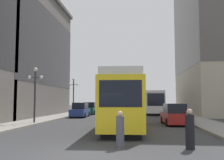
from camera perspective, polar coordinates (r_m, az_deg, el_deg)
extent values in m
plane|color=#38383A|center=(10.20, -5.84, -16.47)|extent=(200.00, 200.00, 0.00)
cube|color=gray|center=(50.81, -5.59, -6.94)|extent=(2.95, 120.00, 0.15)
cube|color=gray|center=(50.18, 12.66, -6.88)|extent=(2.95, 120.00, 0.15)
cube|color=black|center=(20.09, 2.76, -10.15)|extent=(2.56, 13.17, 0.35)
cube|color=yellow|center=(20.00, 2.75, -5.22)|extent=(2.99, 14.32, 3.10)
cube|color=black|center=(20.00, 2.74, -3.22)|extent=(3.00, 13.75, 1.08)
cube|color=silver|center=(20.06, 2.73, -0.16)|extent=(2.77, 14.03, 0.44)
cube|color=black|center=(12.90, 1.94, -3.11)|extent=(2.21, 0.14, 1.40)
sphere|color=#F2EACC|center=(12.89, 1.94, -10.42)|extent=(0.24, 0.24, 0.24)
cube|color=black|center=(39.99, 9.32, -7.37)|extent=(2.26, 10.99, 0.35)
cube|color=silver|center=(39.94, 9.28, -4.90)|extent=(2.66, 11.95, 3.10)
cube|color=black|center=(39.94, 9.27, -4.12)|extent=(2.68, 11.47, 1.30)
cube|color=black|center=(34.01, 9.97, -4.41)|extent=(2.30, 0.10, 1.71)
cylinder|color=black|center=(37.51, -6.69, -7.36)|extent=(0.19, 0.64, 0.64)
cylinder|color=black|center=(40.41, -5.73, -7.18)|extent=(0.19, 0.64, 0.64)
cylinder|color=black|center=(37.16, -4.10, -7.41)|extent=(0.19, 0.64, 0.64)
cylinder|color=black|center=(40.09, -3.32, -7.21)|extent=(0.19, 0.64, 0.64)
cube|color=#14512D|center=(38.77, -4.95, -6.87)|extent=(1.86, 4.82, 0.84)
cube|color=black|center=(38.86, -4.90, -5.66)|extent=(1.62, 2.66, 0.80)
cylinder|color=black|center=(30.82, -9.41, -7.92)|extent=(0.19, 0.64, 0.64)
cylinder|color=black|center=(33.46, -8.24, -7.67)|extent=(0.19, 0.64, 0.64)
cylinder|color=black|center=(30.44, -6.26, -7.99)|extent=(0.19, 0.64, 0.64)
cylinder|color=black|center=(33.11, -5.33, -7.73)|extent=(0.19, 0.64, 0.64)
cube|color=navy|center=(31.93, -7.29, -7.32)|extent=(1.85, 4.41, 0.84)
cube|color=black|center=(32.01, -7.23, -5.85)|extent=(1.61, 2.43, 0.80)
cylinder|color=black|center=(24.16, 15.40, -8.72)|extent=(0.21, 0.65, 0.64)
cylinder|color=black|center=(21.35, 17.05, -9.23)|extent=(0.21, 0.65, 0.64)
cylinder|color=black|center=(23.87, 11.34, -8.85)|extent=(0.21, 0.65, 0.64)
cylinder|color=black|center=(21.02, 12.45, -9.40)|extent=(0.21, 0.65, 0.64)
cube|color=maroon|center=(22.56, 14.02, -8.33)|extent=(2.00, 4.74, 0.84)
cube|color=black|center=(22.41, 14.03, -6.26)|extent=(1.69, 2.63, 0.80)
cylinder|color=#4C4C56|center=(11.28, 1.87, -11.78)|extent=(0.36, 0.36, 1.39)
sphere|color=tan|center=(11.21, 1.86, -7.70)|extent=(0.25, 0.25, 0.25)
cylinder|color=black|center=(11.48, 17.36, -11.23)|extent=(0.39, 0.39, 1.48)
sphere|color=tan|center=(11.41, 17.25, -6.95)|extent=(0.26, 0.26, 0.26)
cylinder|color=#333338|center=(23.29, -17.20, -3.65)|extent=(0.16, 0.16, 4.55)
sphere|color=white|center=(23.45, -17.06, 2.32)|extent=(0.36, 0.36, 0.36)
sphere|color=white|center=(23.60, -18.33, 0.58)|extent=(0.31, 0.31, 0.31)
sphere|color=white|center=(23.17, -15.84, 0.61)|extent=(0.31, 0.31, 0.31)
cube|color=#333338|center=(23.38, -17.10, 0.60)|extent=(1.10, 0.06, 0.06)
cylinder|color=#333338|center=(36.16, -8.80, -3.92)|extent=(0.16, 0.16, 4.78)
sphere|color=white|center=(36.28, -8.75, 0.12)|extent=(0.36, 0.36, 0.36)
sphere|color=white|center=(36.37, -9.60, -1.05)|extent=(0.31, 0.31, 0.31)
sphere|color=white|center=(36.09, -7.92, -1.04)|extent=(0.31, 0.31, 0.31)
cube|color=#333338|center=(36.23, -8.76, -1.04)|extent=(1.10, 0.06, 0.06)
cube|color=slate|center=(36.67, -22.44, 5.10)|extent=(11.59, 19.23, 16.20)
cube|color=#383538|center=(36.81, -22.40, 6.35)|extent=(11.63, 19.27, 9.72)
cube|color=#B2A893|center=(43.09, 23.14, 10.81)|extent=(10.58, 19.25, 26.66)
cube|color=#595451|center=(43.46, 23.08, 12.51)|extent=(10.62, 19.29, 16.00)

